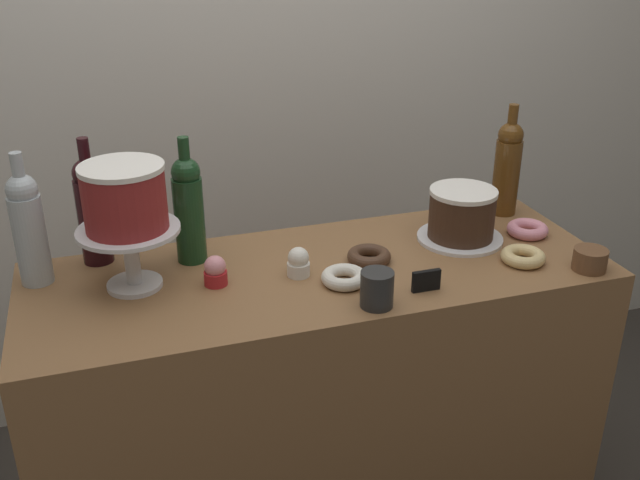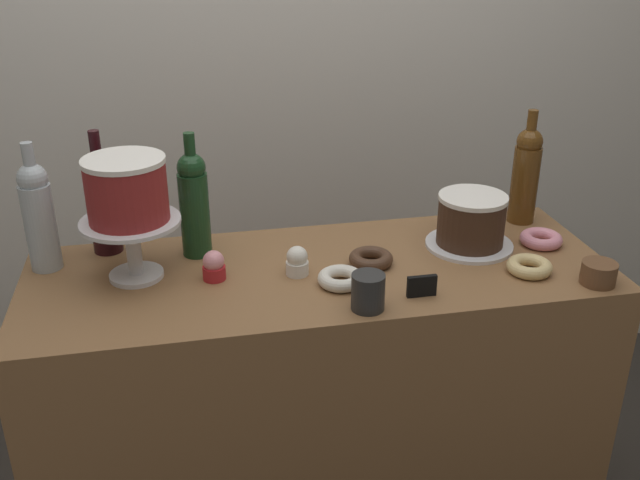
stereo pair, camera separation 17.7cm
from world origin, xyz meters
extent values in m
cube|color=silver|center=(0.00, 0.85, 1.30)|extent=(6.00, 0.05, 2.60)
cube|color=brown|center=(0.00, 0.00, 0.45)|extent=(1.46, 0.54, 0.89)
cylinder|color=silver|center=(-0.45, 0.05, 0.90)|extent=(0.13, 0.13, 0.01)
cylinder|color=silver|center=(-0.45, 0.05, 0.97)|extent=(0.04, 0.04, 0.13)
cylinder|color=silver|center=(-0.45, 0.05, 1.04)|extent=(0.24, 0.24, 0.01)
cylinder|color=maroon|center=(-0.45, 0.05, 1.12)|extent=(0.19, 0.19, 0.14)
cylinder|color=white|center=(-0.45, 0.05, 1.19)|extent=(0.19, 0.19, 0.01)
cylinder|color=white|center=(0.42, 0.05, 0.90)|extent=(0.23, 0.23, 0.01)
cylinder|color=#3D2619|center=(0.42, 0.05, 0.96)|extent=(0.18, 0.18, 0.12)
cylinder|color=white|center=(0.42, 0.05, 1.03)|extent=(0.18, 0.18, 0.01)
cylinder|color=#5B3814|center=(0.63, 0.19, 1.00)|extent=(0.08, 0.08, 0.22)
sphere|color=#5B3814|center=(0.63, 0.19, 1.13)|extent=(0.07, 0.07, 0.07)
cylinder|color=#5B3814|center=(0.63, 0.19, 1.18)|extent=(0.03, 0.03, 0.08)
cylinder|color=#193D1E|center=(-0.29, 0.15, 1.00)|extent=(0.08, 0.08, 0.22)
sphere|color=#193D1E|center=(-0.29, 0.15, 1.13)|extent=(0.07, 0.07, 0.07)
cylinder|color=#193D1E|center=(-0.29, 0.15, 1.18)|extent=(0.03, 0.03, 0.08)
cylinder|color=black|center=(-0.52, 0.22, 1.00)|extent=(0.08, 0.08, 0.22)
sphere|color=black|center=(-0.52, 0.22, 1.13)|extent=(0.07, 0.07, 0.07)
cylinder|color=black|center=(-0.52, 0.22, 1.18)|extent=(0.03, 0.03, 0.08)
cylinder|color=#B2BCC1|center=(-0.67, 0.15, 1.00)|extent=(0.08, 0.08, 0.22)
sphere|color=#B2BCC1|center=(-0.67, 0.15, 1.13)|extent=(0.07, 0.07, 0.07)
cylinder|color=#B2BCC1|center=(-0.67, 0.15, 1.18)|extent=(0.03, 0.03, 0.08)
cylinder|color=red|center=(-0.26, 0.00, 0.91)|extent=(0.06, 0.06, 0.03)
sphere|color=pink|center=(-0.26, 0.00, 0.94)|extent=(0.05, 0.05, 0.05)
cylinder|color=white|center=(-0.06, -0.02, 0.91)|extent=(0.06, 0.06, 0.03)
sphere|color=white|center=(-0.06, -0.02, 0.94)|extent=(0.05, 0.05, 0.05)
torus|color=#472D1E|center=(0.13, 0.00, 0.91)|extent=(0.11, 0.11, 0.03)
torus|color=pink|center=(0.61, 0.02, 0.91)|extent=(0.11, 0.11, 0.03)
torus|color=silver|center=(0.03, -0.09, 0.91)|extent=(0.11, 0.11, 0.03)
torus|color=#E0C17F|center=(0.50, -0.12, 0.91)|extent=(0.11, 0.11, 0.03)
cylinder|color=brown|center=(0.64, -0.21, 0.90)|extent=(0.08, 0.08, 0.01)
cylinder|color=brown|center=(0.64, -0.21, 0.91)|extent=(0.08, 0.08, 0.01)
cylinder|color=brown|center=(0.64, -0.21, 0.92)|extent=(0.08, 0.08, 0.01)
cylinder|color=brown|center=(0.64, -0.21, 0.93)|extent=(0.08, 0.08, 0.01)
cylinder|color=brown|center=(0.64, -0.21, 0.94)|extent=(0.08, 0.08, 0.01)
cube|color=black|center=(0.20, -0.18, 0.92)|extent=(0.07, 0.01, 0.05)
cylinder|color=#282828|center=(0.07, -0.21, 0.94)|extent=(0.08, 0.08, 0.08)
camera|label=1|loc=(-0.49, -1.53, 1.71)|focal=40.52mm
camera|label=2|loc=(-0.32, -1.57, 1.71)|focal=40.52mm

